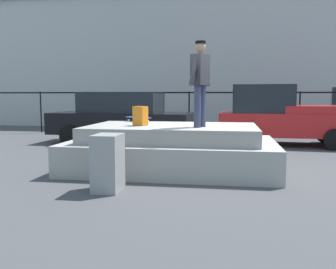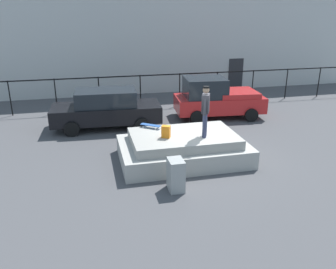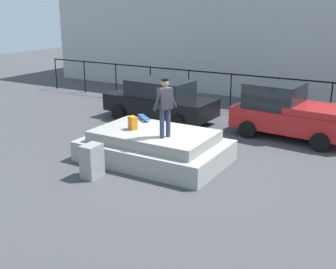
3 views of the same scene
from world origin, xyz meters
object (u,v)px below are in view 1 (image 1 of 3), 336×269
skateboard (138,118)px  utility_box (108,163)px  backpack (140,116)px  skateboarder (200,78)px  car_red_pickup_mid (282,116)px  car_black_sedan_near (122,117)px

skateboard → utility_box: 3.04m
skateboard → backpack: bearing=-73.9°
skateboarder → car_red_pickup_mid: (2.33, 5.00, -1.02)m
skateboarder → car_black_sedan_near: size_ratio=0.36×
car_red_pickup_mid → utility_box: car_red_pickup_mid is taller
car_black_sedan_near → utility_box: size_ratio=5.02×
backpack → car_black_sedan_near: car_black_sedan_near is taller
car_black_sedan_near → utility_box: car_black_sedan_near is taller
skateboarder → car_black_sedan_near: (-3.02, 4.65, -1.10)m
skateboard → car_black_sedan_near: (-1.39, 3.34, -0.19)m
car_red_pickup_mid → utility_box: bearing=-119.5°
backpack → car_red_pickup_mid: bearing=-100.3°
skateboard → backpack: (0.32, -1.11, 0.11)m
utility_box → skateboarder: bearing=49.0°
skateboarder → car_red_pickup_mid: bearing=65.0°
car_black_sedan_near → skateboarder: bearing=-57.0°
utility_box → skateboard: bearing=93.5°
skateboarder → car_red_pickup_mid: 5.61m
backpack → utility_box: backpack is taller
backpack → car_black_sedan_near: (-1.71, 4.45, -0.30)m
backpack → car_red_pickup_mid: (3.64, 4.80, -0.22)m
skateboard → car_black_sedan_near: size_ratio=0.15×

